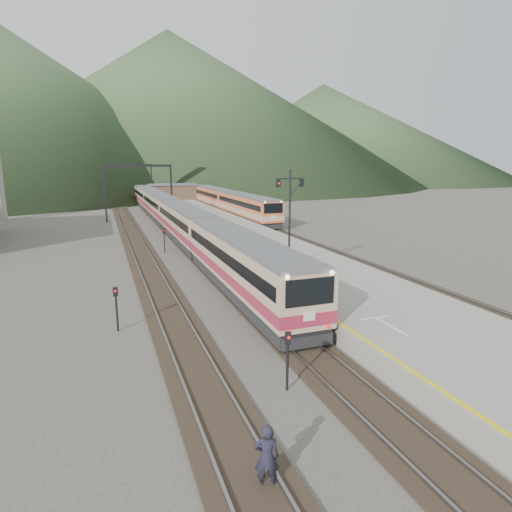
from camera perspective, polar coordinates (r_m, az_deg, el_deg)
name	(u,v)px	position (r m, az deg, el deg)	size (l,w,h in m)	color
ground	(410,446)	(14.62, 19.82, -22.69)	(400.00, 400.00, 0.00)	#47423D
track_main	(178,235)	(50.30, -10.38, 2.81)	(2.60, 200.00, 0.23)	black
track_far	(133,237)	(49.73, -16.06, 2.42)	(2.60, 200.00, 0.23)	black
track_second	(270,230)	(53.37, 1.90, 3.54)	(2.60, 200.00, 0.23)	black
platform	(229,231)	(49.53, -3.60, 3.34)	(8.00, 100.00, 1.00)	gray
gantry_near	(138,182)	(64.23, -15.41, 9.55)	(9.55, 0.25, 8.00)	black
gantry_far	(127,176)	(89.16, -16.79, 10.13)	(9.55, 0.25, 8.00)	black
station_shed	(173,192)	(88.22, -11.05, 8.44)	(9.40, 4.40, 3.10)	brown
hill_a	(7,106)	(202.68, -30.26, 16.90)	(180.00, 180.00, 60.00)	#304C26
hill_b	(170,106)	(243.75, -11.39, 19.00)	(220.00, 220.00, 75.00)	#304C26
hill_c	(322,132)	(249.35, 8.76, 16.06)	(160.00, 160.00, 50.00)	#304C26
main_train	(171,214)	(54.75, -11.31, 5.50)	(2.78, 76.25, 3.39)	tan
second_train	(227,201)	(71.20, -3.88, 7.33)	(2.96, 40.35, 3.62)	#D2693B
signal_mast	(290,209)	(29.26, 4.52, 6.26)	(2.19, 0.40, 6.78)	black
short_signal_a	(288,353)	(15.93, 4.23, -12.79)	(0.26, 0.23, 2.27)	black
short_signal_b	(164,237)	(40.56, -12.15, 2.47)	(0.26, 0.23, 2.27)	black
short_signal_c	(116,303)	(22.24, -18.15, -5.98)	(0.24, 0.18, 2.27)	black
worker	(267,457)	(12.01, 1.43, -25.22)	(0.65, 0.43, 1.79)	black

